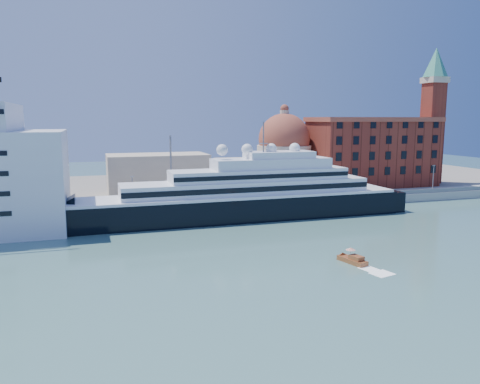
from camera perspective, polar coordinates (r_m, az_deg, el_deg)
name	(u,v)px	position (r m, az deg, el deg)	size (l,w,h in m)	color
ground	(295,239)	(97.67, 6.77, -5.76)	(400.00, 400.00, 0.00)	#3C6865
quay	(244,205)	(128.34, 0.47, -1.60)	(180.00, 10.00, 2.50)	gray
land	(208,186)	(167.30, -3.95, 0.75)	(260.00, 72.00, 2.00)	slate
quay_fence	(249,201)	(123.82, 1.12, -1.12)	(180.00, 0.10, 1.20)	slate
superyacht	(229,200)	(115.17, -1.34, -1.00)	(93.56, 12.97, 27.96)	black
service_barge	(106,227)	(108.08, -16.01, -4.16)	(13.23, 4.99, 2.93)	white
water_taxi	(353,259)	(83.59, 13.60, -8.00)	(3.18, 6.03, 2.73)	maroon
warehouse	(372,151)	(165.86, 15.81, 4.81)	(43.00, 19.00, 23.25)	maroon
campanile	(433,107)	(179.96, 22.49, 9.54)	(8.40, 8.40, 47.00)	maroon
church	(240,162)	(151.35, -0.05, 3.69)	(66.00, 18.00, 25.50)	beige
lamp_posts	(200,176)	(122.02, -4.93, 1.91)	(120.80, 2.40, 18.00)	slate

